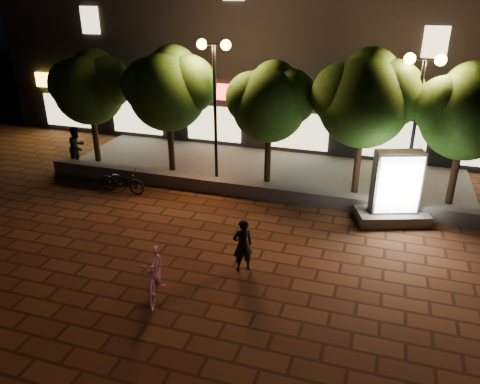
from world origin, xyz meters
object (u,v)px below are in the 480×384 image
at_px(tree_left, 169,87).
at_px(rider, 243,245).
at_px(street_lamp_left, 214,75).
at_px(tree_right, 367,96).
at_px(tree_far_right, 469,109).
at_px(scooter_parked, 122,181).
at_px(pedestrian, 77,147).
at_px(tree_far_left, 91,85).
at_px(scooter_pink, 155,274).
at_px(street_lamp_right, 420,91).
at_px(tree_mid, 271,100).
at_px(ad_kiosk, 395,194).

relative_size(tree_left, rider, 3.25).
bearing_deg(street_lamp_left, tree_right, 2.81).
xyz_separation_m(tree_far_right, scooter_parked, (-11.36, -2.58, -2.90)).
height_order(tree_left, scooter_parked, tree_left).
height_order(tree_left, pedestrian, tree_left).
xyz_separation_m(scooter_parked, pedestrian, (-3.05, 1.69, 0.45)).
height_order(rider, scooter_parked, rider).
distance_m(tree_far_left, scooter_pink, 10.54).
bearing_deg(street_lamp_right, tree_right, 170.90).
xyz_separation_m(street_lamp_left, rider, (2.89, -5.80, -3.28)).
height_order(tree_mid, rider, tree_mid).
distance_m(tree_far_right, pedestrian, 14.64).
distance_m(tree_far_right, street_lamp_right, 1.66).
height_order(ad_kiosk, scooter_parked, ad_kiosk).
bearing_deg(scooter_pink, pedestrian, 115.66).
bearing_deg(tree_mid, tree_left, 180.00).
xyz_separation_m(tree_far_right, street_lamp_right, (-1.55, -0.26, 0.53)).
height_order(street_lamp_right, pedestrian, street_lamp_right).
bearing_deg(ad_kiosk, tree_right, 122.79).
distance_m(tree_right, street_lamp_right, 1.70).
height_order(tree_left, rider, tree_left).
xyz_separation_m(tree_mid, tree_right, (3.31, 0.00, 0.35)).
relative_size(tree_left, street_lamp_right, 0.98).
bearing_deg(tree_mid, street_lamp_right, -3.04).
relative_size(tree_far_left, street_lamp_left, 0.89).
distance_m(rider, pedestrian, 10.16).
relative_size(ad_kiosk, pedestrian, 1.47).
xyz_separation_m(tree_far_left, scooter_parked, (2.65, -2.58, -2.83)).
bearing_deg(tree_far_left, street_lamp_right, -1.21).
bearing_deg(tree_right, scooter_parked, -162.48).
distance_m(ad_kiosk, pedestrian, 12.52).
relative_size(street_lamp_left, street_lamp_right, 1.04).
relative_size(tree_mid, rider, 2.99).
bearing_deg(scooter_parked, rider, -121.41).
bearing_deg(street_lamp_left, tree_mid, 7.31).
distance_m(tree_left, street_lamp_left, 2.05).
height_order(tree_right, street_lamp_left, street_lamp_left).
height_order(tree_far_right, pedestrian, tree_far_right).
distance_m(street_lamp_right, scooter_pink, 10.03).
relative_size(tree_left, scooter_pink, 2.60).
xyz_separation_m(tree_far_left, ad_kiosk, (12.07, -1.97, -2.33)).
bearing_deg(ad_kiosk, street_lamp_right, 77.67).
height_order(tree_far_right, scooter_parked, tree_far_right).
relative_size(tree_far_left, tree_mid, 1.03).
relative_size(tree_far_left, scooter_parked, 2.62).
xyz_separation_m(tree_left, ad_kiosk, (8.57, -1.97, -2.48)).
xyz_separation_m(tree_left, tree_far_right, (10.50, -0.00, -0.08)).
xyz_separation_m(tree_left, rider, (4.84, -6.07, -2.69)).
height_order(tree_far_left, tree_left, tree_left).
height_order(street_lamp_right, scooter_parked, street_lamp_right).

